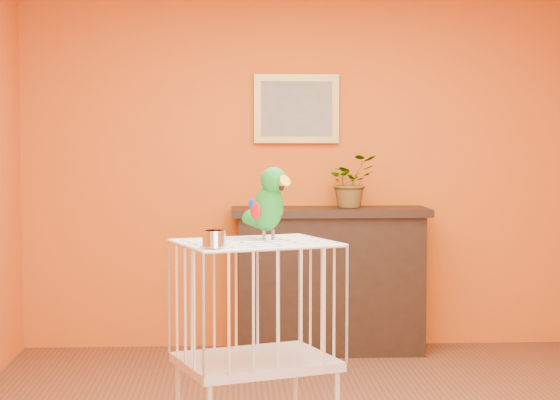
{
  "coord_description": "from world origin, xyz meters",
  "views": [
    {
      "loc": [
        -0.48,
        -4.61,
        1.5
      ],
      "look_at": [
        -0.25,
        -0.28,
        1.23
      ],
      "focal_mm": 60.0,
      "sensor_mm": 36.0,
      "label": 1
    }
  ],
  "objects": [
    {
      "name": "room_shell",
      "position": [
        0.0,
        0.0,
        1.58
      ],
      "size": [
        4.5,
        4.5,
        4.5
      ],
      "color": "#D35913",
      "rests_on": "ground"
    },
    {
      "name": "console_cabinet",
      "position": [
        0.22,
        2.01,
        0.52
      ],
      "size": [
        1.4,
        0.5,
        1.04
      ],
      "color": "black",
      "rests_on": "ground"
    },
    {
      "name": "framed_picture",
      "position": [
        0.0,
        2.22,
        1.75
      ],
      "size": [
        0.62,
        0.04,
        0.5
      ],
      "color": "#BA9742",
      "rests_on": "room_shell"
    },
    {
      "name": "potted_plant",
      "position": [
        0.37,
        2.01,
        1.19
      ],
      "size": [
        0.46,
        0.48,
        0.29
      ],
      "primitive_type": "imported",
      "rotation": [
        0.0,
        0.0,
        0.42
      ],
      "color": "#26722D",
      "rests_on": "console_cabinet"
    },
    {
      "name": "parrot",
      "position": [
        -0.3,
        -0.25,
        1.22
      ],
      "size": [
        0.24,
        0.28,
        0.34
      ],
      "rotation": [
        0.0,
        0.0,
        0.64
      ],
      "color": "#59544C",
      "rests_on": "birdcage"
    },
    {
      "name": "feed_cup",
      "position": [
        -0.55,
        -0.6,
        1.09
      ],
      "size": [
        0.1,
        0.1,
        0.07
      ],
      "primitive_type": "cylinder",
      "color": "silver",
      "rests_on": "birdcage"
    },
    {
      "name": "birdcage",
      "position": [
        -0.37,
        -0.35,
        0.54
      ],
      "size": [
        0.81,
        0.72,
        1.04
      ],
      "rotation": [
        0.0,
        0.0,
        0.35
      ],
      "color": "silver",
      "rests_on": "ground"
    }
  ]
}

